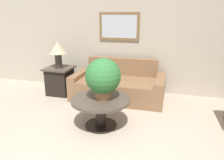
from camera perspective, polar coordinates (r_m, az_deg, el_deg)
The scene contains 6 objects.
wall_back at distance 5.09m, azimuth 6.77°, elevation 11.31°, with size 7.93×0.09×2.60m.
couch_main at distance 4.81m, azimuth 1.72°, elevation -1.58°, with size 1.97×1.00×0.82m.
coffee_table at distance 3.59m, azimuth -2.99°, elevation -6.89°, with size 0.96×0.96×0.49m.
side_table at distance 5.17m, azimuth -13.44°, elevation -0.10°, with size 0.59×0.59×0.63m.
table_lamp at distance 5.01m, azimuth -14.00°, elevation 7.66°, with size 0.40×0.40×0.58m.
potted_plant_on_table at distance 3.43m, azimuth -2.36°, elevation 0.79°, with size 0.57×0.57×0.66m.
Camera 1 is at (0.74, -1.90, 1.82)m, focal length 35.00 mm.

